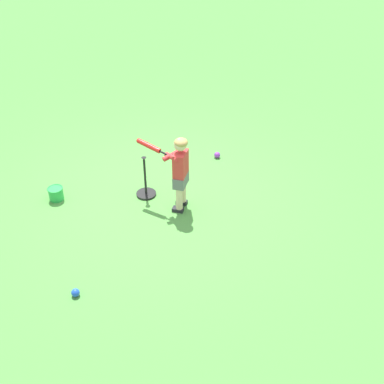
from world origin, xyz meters
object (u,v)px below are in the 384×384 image
(child_batter, at_px, (178,167))
(play_ball_by_bucket, at_px, (75,293))
(play_ball_far_left, at_px, (217,155))
(batting_tee, at_px, (146,189))
(toy_bucket, at_px, (56,193))

(child_batter, height_order, play_ball_by_bucket, child_batter)
(child_batter, xyz_separation_m, play_ball_far_left, (-1.12, -0.83, -0.60))
(child_batter, bearing_deg, play_ball_far_left, -143.56)
(child_batter, distance_m, play_ball_by_bucket, 2.04)
(play_ball_by_bucket, height_order, batting_tee, batting_tee)
(toy_bucket, bearing_deg, batting_tee, 155.25)
(batting_tee, bearing_deg, child_batter, 119.82)
(play_ball_by_bucket, height_order, play_ball_far_left, play_ball_far_left)
(child_batter, height_order, toy_bucket, child_batter)
(play_ball_by_bucket, relative_size, toy_bucket, 0.43)
(play_ball_by_bucket, bearing_deg, play_ball_far_left, -149.64)
(toy_bucket, bearing_deg, child_batter, 144.59)
(play_ball_by_bucket, xyz_separation_m, toy_bucket, (-0.35, -1.86, 0.05))
(child_batter, relative_size, batting_tee, 1.74)
(child_batter, relative_size, play_ball_far_left, 11.01)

